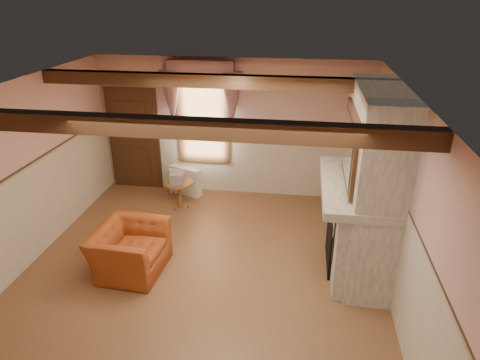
# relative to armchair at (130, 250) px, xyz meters

# --- Properties ---
(floor) EXTENTS (5.50, 6.00, 0.01)m
(floor) POSITION_rel_armchair_xyz_m (1.09, 0.04, -0.36)
(floor) COLOR brown
(floor) RESTS_ON ground
(ceiling) EXTENTS (5.50, 6.00, 0.01)m
(ceiling) POSITION_rel_armchair_xyz_m (1.09, 0.04, 2.44)
(ceiling) COLOR silver
(ceiling) RESTS_ON wall_back
(wall_back) EXTENTS (5.50, 0.02, 2.80)m
(wall_back) POSITION_rel_armchair_xyz_m (1.09, 3.04, 1.04)
(wall_back) COLOR #CD9C8E
(wall_back) RESTS_ON floor
(wall_front) EXTENTS (5.50, 0.02, 2.80)m
(wall_front) POSITION_rel_armchair_xyz_m (1.09, -2.96, 1.04)
(wall_front) COLOR #CD9C8E
(wall_front) RESTS_ON floor
(wall_left) EXTENTS (0.02, 6.00, 2.80)m
(wall_left) POSITION_rel_armchair_xyz_m (-1.66, 0.04, 1.04)
(wall_left) COLOR #CD9C8E
(wall_left) RESTS_ON floor
(wall_right) EXTENTS (0.02, 6.00, 2.80)m
(wall_right) POSITION_rel_armchair_xyz_m (3.84, 0.04, 1.04)
(wall_right) COLOR #CD9C8E
(wall_right) RESTS_ON floor
(wainscot) EXTENTS (5.50, 6.00, 1.50)m
(wainscot) POSITION_rel_armchair_xyz_m (1.09, 0.04, 0.39)
(wainscot) COLOR beige
(wainscot) RESTS_ON floor
(chair_rail) EXTENTS (5.50, 6.00, 0.08)m
(chair_rail) POSITION_rel_armchair_xyz_m (1.09, 0.04, 1.14)
(chair_rail) COLOR black
(chair_rail) RESTS_ON wainscot
(firebox) EXTENTS (0.20, 0.95, 0.90)m
(firebox) POSITION_rel_armchair_xyz_m (3.09, 0.64, 0.09)
(firebox) COLOR black
(firebox) RESTS_ON floor
(armchair) EXTENTS (1.02, 1.15, 0.72)m
(armchair) POSITION_rel_armchair_xyz_m (0.00, 0.00, 0.00)
(armchair) COLOR #994219
(armchair) RESTS_ON floor
(side_table) EXTENTS (0.70, 0.70, 0.55)m
(side_table) POSITION_rel_armchair_xyz_m (0.17, 2.13, -0.08)
(side_table) COLOR brown
(side_table) RESTS_ON floor
(book_stack) EXTENTS (0.28, 0.34, 0.20)m
(book_stack) POSITION_rel_armchair_xyz_m (0.16, 2.12, 0.29)
(book_stack) COLOR #B7AD8C
(book_stack) RESTS_ON side_table
(radiator) EXTENTS (0.72, 0.44, 0.60)m
(radiator) POSITION_rel_armchair_xyz_m (0.13, 2.74, -0.06)
(radiator) COLOR white
(radiator) RESTS_ON floor
(bowl) EXTENTS (0.36, 0.36, 0.09)m
(bowl) POSITION_rel_armchair_xyz_m (3.33, 0.57, 1.11)
(bowl) COLOR brown
(bowl) RESTS_ON mantel
(mantel_clock) EXTENTS (0.14, 0.24, 0.20)m
(mantel_clock) POSITION_rel_armchair_xyz_m (3.33, 1.33, 1.16)
(mantel_clock) COLOR black
(mantel_clock) RESTS_ON mantel
(oil_lamp) EXTENTS (0.11, 0.11, 0.28)m
(oil_lamp) POSITION_rel_armchair_xyz_m (3.33, 0.84, 1.20)
(oil_lamp) COLOR gold
(oil_lamp) RESTS_ON mantel
(candle_red) EXTENTS (0.06, 0.06, 0.16)m
(candle_red) POSITION_rel_armchair_xyz_m (3.33, -0.16, 1.14)
(candle_red) COLOR #AD152A
(candle_red) RESTS_ON mantel
(jar_yellow) EXTENTS (0.06, 0.06, 0.12)m
(jar_yellow) POSITION_rel_armchair_xyz_m (3.33, 0.48, 1.12)
(jar_yellow) COLOR gold
(jar_yellow) RESTS_ON mantel
(fireplace) EXTENTS (0.85, 2.00, 2.80)m
(fireplace) POSITION_rel_armchair_xyz_m (3.51, 0.64, 1.04)
(fireplace) COLOR gray
(fireplace) RESTS_ON floor
(mantel) EXTENTS (1.05, 2.05, 0.12)m
(mantel) POSITION_rel_armchair_xyz_m (3.33, 0.64, 1.00)
(mantel) COLOR gray
(mantel) RESTS_ON fireplace
(overmantel_mirror) EXTENTS (0.06, 1.44, 1.04)m
(overmantel_mirror) POSITION_rel_armchair_xyz_m (3.15, 0.64, 1.61)
(overmantel_mirror) COLOR silver
(overmantel_mirror) RESTS_ON fireplace
(door) EXTENTS (1.10, 0.10, 2.10)m
(door) POSITION_rel_armchair_xyz_m (-1.01, 2.98, 0.69)
(door) COLOR black
(door) RESTS_ON floor
(window) EXTENTS (1.06, 0.08, 2.02)m
(window) POSITION_rel_armchair_xyz_m (0.49, 3.01, 1.29)
(window) COLOR white
(window) RESTS_ON wall_back
(window_drapes) EXTENTS (1.30, 0.14, 1.40)m
(window_drapes) POSITION_rel_armchair_xyz_m (0.49, 2.92, 1.89)
(window_drapes) COLOR gray
(window_drapes) RESTS_ON wall_back
(ceiling_beam_front) EXTENTS (5.50, 0.18, 0.20)m
(ceiling_beam_front) POSITION_rel_armchair_xyz_m (1.09, -1.16, 2.34)
(ceiling_beam_front) COLOR black
(ceiling_beam_front) RESTS_ON ceiling
(ceiling_beam_back) EXTENTS (5.50, 0.18, 0.20)m
(ceiling_beam_back) POSITION_rel_armchair_xyz_m (1.09, 1.24, 2.34)
(ceiling_beam_back) COLOR black
(ceiling_beam_back) RESTS_ON ceiling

